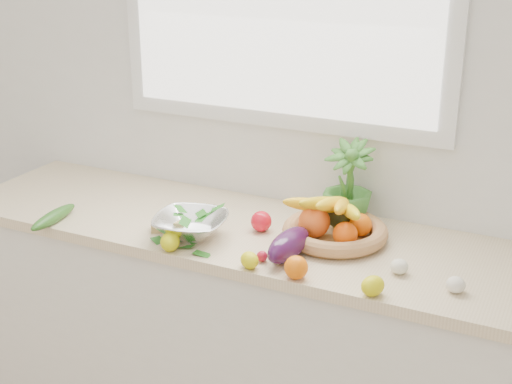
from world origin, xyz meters
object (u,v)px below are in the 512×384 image
at_px(apple, 261,221).
at_px(eggplant, 289,245).
at_px(potted_herb, 348,184).
at_px(fruit_basket, 334,225).
at_px(colander_with_spinach, 191,221).
at_px(cucumber, 54,217).

bearing_deg(apple, eggplant, -42.11).
bearing_deg(potted_herb, apple, -141.40).
xyz_separation_m(fruit_basket, colander_with_spinach, (-0.45, -0.20, 0.01)).
relative_size(eggplant, colander_with_spinach, 0.81).
bearing_deg(eggplant, fruit_basket, 67.19).
distance_m(apple, cucumber, 0.75).
relative_size(cucumber, fruit_basket, 0.62).
xyz_separation_m(cucumber, colander_with_spinach, (0.51, 0.10, 0.04)).
height_order(eggplant, cucumber, eggplant).
bearing_deg(colander_with_spinach, fruit_basket, 24.20).
bearing_deg(fruit_basket, eggplant, -112.81).
relative_size(fruit_basket, colander_with_spinach, 1.39).
height_order(cucumber, fruit_basket, fruit_basket).
relative_size(eggplant, cucumber, 0.94).
xyz_separation_m(eggplant, potted_herb, (0.08, 0.35, 0.10)).
distance_m(apple, fruit_basket, 0.26).
distance_m(cucumber, fruit_basket, 1.01).
relative_size(eggplant, potted_herb, 0.73).
relative_size(cucumber, potted_herb, 0.78).
bearing_deg(eggplant, potted_herb, 77.95).
bearing_deg(apple, fruit_basket, 9.61).
bearing_deg(potted_herb, cucumber, -154.34).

